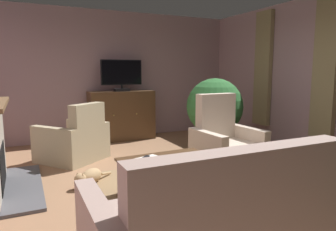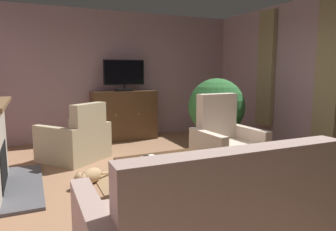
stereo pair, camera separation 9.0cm
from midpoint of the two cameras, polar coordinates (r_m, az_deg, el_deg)
name	(u,v)px [view 1 (the left image)]	position (r m, az deg, el deg)	size (l,w,h in m)	color
ground_plane	(191,185)	(4.30, 3.62, -12.72)	(6.05, 7.31, 0.04)	#936B4C
wall_back	(118,75)	(7.18, -9.60, 7.34)	(6.05, 0.10, 2.84)	gray
wall_right_with_window	(336,77)	(5.89, 28.31, 6.31)	(0.10, 7.31, 2.84)	#A6858B
curtain_panel_near	(325,68)	(5.88, 26.75, 7.80)	(0.10, 0.44, 2.38)	#8E7F56
curtain_panel_far	(263,69)	(6.91, 16.84, 8.25)	(0.10, 0.44, 2.38)	#8E7F56
rug_central	(201,182)	(4.34, 5.48, -12.18)	(2.61, 2.02, 0.01)	#8E704C
tv_cabinet	(122,116)	(6.91, -8.94, -0.18)	(1.42, 0.54, 1.08)	#352315
television	(122,75)	(6.78, -8.99, 7.51)	(0.90, 0.20, 0.68)	black
coffee_table	(166,162)	(3.83, -0.98, -8.56)	(1.16, 0.63, 0.46)	#4C331E
tv_remote	(145,158)	(3.79, -4.93, -7.81)	(0.17, 0.05, 0.02)	black
folded_newspaper	(149,158)	(3.80, -4.17, -7.92)	(0.30, 0.22, 0.01)	silver
sofa_floral	(220,220)	(2.65, 8.57, -18.64)	(2.10, 0.94, 0.99)	#A3897F
armchair_near_window	(226,147)	(4.86, 10.09, -5.71)	(0.96, 0.88, 1.16)	#C6B29E
armchair_in_far_corner	(74,142)	(5.52, -17.44, -4.72)	(1.29, 1.29, 0.99)	tan
potted_plant_on_hearth_side	(215,107)	(5.80, 8.21, 1.50)	(1.05, 1.05, 1.39)	beige
cat	(90,177)	(4.35, -14.92, -10.90)	(0.58, 0.46, 0.23)	tan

